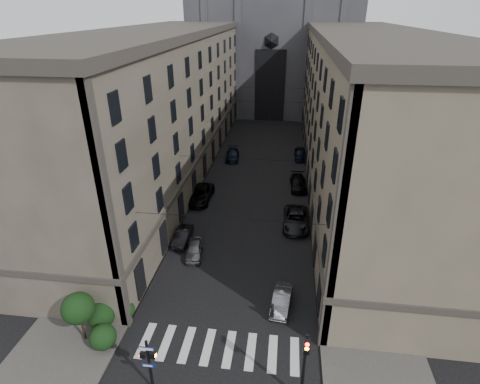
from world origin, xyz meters
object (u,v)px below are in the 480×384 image
at_px(car_left_near, 194,249).
at_px(car_left_midnear, 183,236).
at_px(car_left_midfar, 200,194).
at_px(pedestrian, 272,312).
at_px(pedestrian_signal_left, 149,362).
at_px(car_right_midfar, 298,183).
at_px(car_right_midnear, 296,219).
at_px(gothic_tower, 275,25).
at_px(traffic_light_right, 305,361).
at_px(car_right_far, 300,154).
at_px(car_right_near, 282,300).
at_px(car_left_far, 232,155).

relative_size(car_left_near, car_left_midnear, 0.96).
bearing_deg(car_left_midfar, pedestrian, -61.42).
xyz_separation_m(pedestrian_signal_left, pedestrian, (7.05, 6.50, -1.48)).
distance_m(car_left_midfar, car_right_midfar, 12.94).
bearing_deg(car_right_midnear, car_left_near, -144.47).
xyz_separation_m(gothic_tower, pedestrian, (3.54, -66.96, -16.96)).
bearing_deg(car_left_near, pedestrian_signal_left, -94.48).
relative_size(traffic_light_right, car_right_midfar, 1.04).
xyz_separation_m(traffic_light_right, car_left_midfar, (-11.80, 24.68, -2.48)).
bearing_deg(car_right_far, car_left_near, -113.35).
relative_size(traffic_light_right, car_right_midnear, 0.89).
xyz_separation_m(car_left_midfar, car_right_midfar, (11.94, 4.97, -0.08)).
xyz_separation_m(car_left_midfar, pedestrian, (9.74, -18.60, 0.03)).
relative_size(car_left_midfar, pedestrian, 3.45).
bearing_deg(car_right_midnear, car_right_far, 88.57).
relative_size(car_right_midnear, pedestrian, 3.48).
height_order(gothic_tower, car_right_far, gothic_tower).
bearing_deg(gothic_tower, traffic_light_right, -85.62).
bearing_deg(car_left_midnear, pedestrian, -44.97).
height_order(pedestrian_signal_left, pedestrian, pedestrian_signal_left).
distance_m(traffic_light_right, pedestrian, 6.87).
relative_size(car_right_near, car_right_midnear, 0.66).
xyz_separation_m(pedestrian_signal_left, car_left_midfar, (-2.69, 25.10, -1.52)).
xyz_separation_m(car_left_midfar, car_right_near, (10.40, -16.97, -0.17)).
relative_size(car_left_far, car_right_far, 1.07).
height_order(car_left_far, pedestrian, pedestrian).
height_order(gothic_tower, car_left_far, gothic_tower).
xyz_separation_m(car_left_midnear, car_left_midfar, (-0.30, 9.11, 0.16)).
distance_m(car_left_far, pedestrian, 33.77).
bearing_deg(car_left_far, traffic_light_right, -80.99).
relative_size(gothic_tower, car_left_midfar, 10.02).
relative_size(car_right_far, pedestrian, 2.72).
relative_size(gothic_tower, traffic_light_right, 11.15).
distance_m(pedestrian_signal_left, car_left_near, 14.04).
xyz_separation_m(traffic_light_right, car_right_far, (0.60, 40.55, -2.51)).
height_order(traffic_light_right, car_left_far, traffic_light_right).
bearing_deg(car_left_near, car_left_midfar, 92.84).
bearing_deg(car_left_midfar, car_right_midfar, 23.55).
bearing_deg(traffic_light_right, car_right_far, 89.15).
relative_size(gothic_tower, car_right_far, 12.73).
relative_size(car_left_near, car_right_far, 0.82).
bearing_deg(car_right_midnear, car_left_midnear, -157.21).
bearing_deg(car_left_midfar, car_left_far, 83.31).
relative_size(car_left_near, car_left_far, 0.77).
bearing_deg(car_right_near, gothic_tower, 100.05).
relative_size(gothic_tower, car_left_far, 11.92).
height_order(car_left_midfar, car_right_far, car_left_midfar).
distance_m(pedestrian_signal_left, car_right_near, 11.34).
height_order(car_left_near, car_left_far, car_left_far).
height_order(pedestrian_signal_left, car_right_midfar, pedestrian_signal_left).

